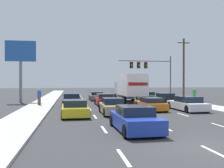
% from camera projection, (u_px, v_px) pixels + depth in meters
% --- Properties ---
extents(ground_plane, '(140.00, 140.00, 0.00)m').
position_uv_depth(ground_plane, '(109.00, 100.00, 34.69)').
color(ground_plane, '#333335').
extents(sidewalk_right, '(2.66, 80.00, 0.14)m').
position_uv_depth(sidewalk_right, '(181.00, 102.00, 31.10)').
color(sidewalk_right, '#B2AFA8').
rests_on(sidewalk_right, ground_plane).
extents(sidewalk_left, '(2.66, 80.00, 0.14)m').
position_uv_depth(sidewalk_left, '(43.00, 104.00, 28.42)').
color(sidewalk_left, '#B2AFA8').
rests_on(sidewalk_left, ground_plane).
extents(lane_markings, '(6.94, 57.00, 0.01)m').
position_uv_depth(lane_markings, '(113.00, 102.00, 31.27)').
color(lane_markings, silver).
rests_on(lane_markings, ground_plane).
extents(car_maroon, '(1.94, 4.58, 1.15)m').
position_uv_depth(car_maroon, '(72.00, 97.00, 32.83)').
color(car_maroon, maroon).
rests_on(car_maroon, ground_plane).
extents(car_navy, '(1.89, 4.23, 1.36)m').
position_uv_depth(car_navy, '(71.00, 101.00, 25.34)').
color(car_navy, '#141E4C').
rests_on(car_navy, ground_plane).
extents(car_yellow, '(2.04, 4.57, 1.21)m').
position_uv_depth(car_yellow, '(75.00, 108.00, 18.79)').
color(car_yellow, yellow).
rests_on(car_yellow, ground_plane).
extents(car_gray, '(1.86, 4.11, 1.16)m').
position_uv_depth(car_gray, '(96.00, 96.00, 34.43)').
color(car_gray, slate).
rests_on(car_gray, ground_plane).
extents(car_red, '(1.91, 4.41, 1.27)m').
position_uv_depth(car_red, '(105.00, 100.00, 26.81)').
color(car_red, red).
rests_on(car_red, ground_plane).
extents(car_tan, '(1.83, 4.04, 1.27)m').
position_uv_depth(car_tan, '(113.00, 107.00, 19.84)').
color(car_tan, tan).
rests_on(car_tan, ground_plane).
extents(car_blue, '(2.07, 4.42, 1.30)m').
position_uv_depth(car_blue, '(135.00, 119.00, 13.09)').
color(car_blue, '#1E389E').
rests_on(car_blue, ground_plane).
extents(box_truck, '(2.66, 7.93, 3.40)m').
position_uv_depth(box_truck, '(130.00, 87.00, 30.77)').
color(box_truck, white).
rests_on(box_truck, ground_plane).
extents(car_orange, '(1.97, 4.08, 1.15)m').
position_uv_depth(car_orange, '(151.00, 104.00, 22.40)').
color(car_orange, orange).
rests_on(car_orange, ground_plane).
extents(car_green, '(2.11, 4.45, 1.17)m').
position_uv_depth(car_green, '(147.00, 96.00, 34.36)').
color(car_green, '#196B38').
rests_on(car_green, ground_plane).
extents(car_black, '(1.86, 4.04, 1.28)m').
position_uv_depth(car_black, '(165.00, 99.00, 28.30)').
color(car_black, black).
rests_on(car_black, ground_plane).
extents(car_white, '(2.06, 4.66, 1.27)m').
position_uv_depth(car_white, '(187.00, 104.00, 22.28)').
color(car_white, white).
rests_on(car_white, ground_plane).
extents(traffic_signal_mast, '(8.32, 0.69, 6.51)m').
position_uv_depth(traffic_signal_mast, '(147.00, 67.00, 38.73)').
color(traffic_signal_mast, '#595B56').
rests_on(traffic_signal_mast, ground_plane).
extents(utility_pole_mid, '(1.80, 0.28, 8.62)m').
position_uv_depth(utility_pole_mid, '(184.00, 68.00, 35.53)').
color(utility_pole_mid, brown).
rests_on(utility_pole_mid, ground_plane).
extents(roadside_billboard, '(3.61, 0.36, 7.52)m').
position_uv_depth(roadside_billboard, '(21.00, 59.00, 30.62)').
color(roadside_billboard, slate).
rests_on(roadside_billboard, ground_plane).
extents(pedestrian_near_corner, '(0.38, 0.38, 1.66)m').
position_uv_depth(pedestrian_near_corner, '(39.00, 97.00, 26.16)').
color(pedestrian_near_corner, brown).
rests_on(pedestrian_near_corner, sidewalk_left).
extents(pedestrian_mid_block, '(0.38, 0.38, 1.69)m').
position_uv_depth(pedestrian_mid_block, '(194.00, 96.00, 28.50)').
color(pedestrian_mid_block, brown).
rests_on(pedestrian_mid_block, sidewalk_right).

